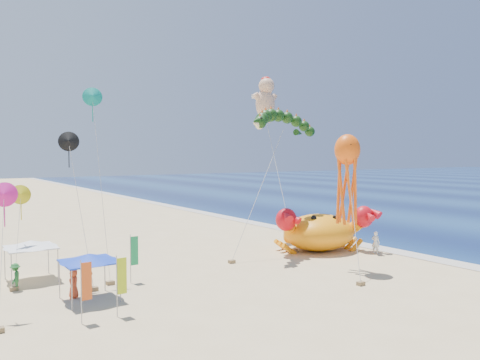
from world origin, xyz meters
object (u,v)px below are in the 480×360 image
object	(u,v)px
dragon_kite	(282,125)
canopy_blue	(89,258)
cherub_kite	(266,99)
canopy_white	(31,244)
crab_inflatable	(320,231)
octopus_kite	(347,172)

from	to	relation	value
dragon_kite	canopy_blue	bearing A→B (deg)	-165.81
cherub_kite	canopy_white	bearing A→B (deg)	-170.32
dragon_kite	canopy_white	size ratio (longest dim) A/B	3.61
crab_inflatable	cherub_kite	size ratio (longest dim) A/B	0.56
dragon_kite	crab_inflatable	bearing A→B (deg)	-34.25
dragon_kite	canopy_white	bearing A→B (deg)	174.76
cherub_kite	canopy_white	distance (m)	25.79
crab_inflatable	dragon_kite	bearing A→B (deg)	145.75
canopy_white	dragon_kite	bearing A→B (deg)	-5.24
crab_inflatable	canopy_white	distance (m)	23.22
dragon_kite	canopy_blue	world-z (taller)	dragon_kite
octopus_kite	canopy_blue	xyz separation A→B (m)	(-17.69, 3.38, -4.70)
cherub_kite	octopus_kite	world-z (taller)	cherub_kite
dragon_kite	canopy_white	xyz separation A→B (m)	(-20.08, 1.84, -8.54)
dragon_kite	octopus_kite	distance (m)	8.85
canopy_blue	octopus_kite	bearing A→B (deg)	-10.81
crab_inflatable	canopy_blue	bearing A→B (deg)	-172.76
crab_inflatable	canopy_white	size ratio (longest dim) A/B	2.72
dragon_kite	octopus_kite	bearing A→B (deg)	-93.16
crab_inflatable	octopus_kite	bearing A→B (deg)	-118.37
canopy_blue	crab_inflatable	bearing A→B (deg)	7.24
canopy_blue	canopy_white	bearing A→B (deg)	106.92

